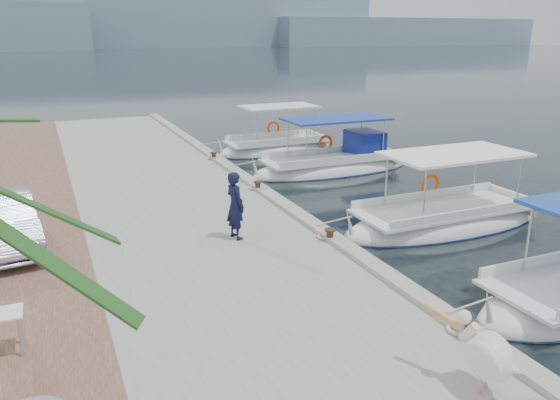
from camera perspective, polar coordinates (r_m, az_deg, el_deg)
The scene contains 13 objects.
ground at distance 13.09m, azimuth 9.70°, elevation -8.28°, with size 400.00×400.00×0.00m, color black.
concrete_quay at distance 16.14m, azimuth -9.16°, elevation -2.30°, with size 6.00×40.00×0.50m, color gray.
quay_curb at distance 16.89m, azimuth -0.07°, elevation -0.08°, with size 0.44×40.00×0.12m, color gray.
cobblestone_strip at distance 15.78m, azimuth -27.04°, elevation -4.50°, with size 4.00×40.00×0.50m, color brown.
distant_hills at distance 214.39m, azimuth -14.50°, elevation 17.20°, with size 330.00×60.00×18.00m.
fishing_caique_c at distance 17.02m, azimuth 16.75°, elevation -2.24°, with size 6.79×2.43×2.83m.
fishing_caique_d at distance 22.85m, azimuth 5.59°, elevation 3.48°, with size 7.05×2.33×2.83m.
fishing_caique_e at distance 26.40m, azimuth -0.40°, elevation 5.27°, with size 5.83×2.27×2.83m.
mooring_bollards at distance 13.82m, azimuth 5.24°, elevation -3.56°, with size 0.28×20.28×0.33m.
pelican at distance 8.73m, azimuth 20.61°, elevation -14.83°, with size 0.82×1.49×1.16m.
fisherman at distance 13.81m, azimuth -4.70°, elevation -0.57°, with size 0.64×0.42×1.75m, color black.
parked_car at distance 14.86m, azimuth -26.85°, elevation -2.05°, with size 1.38×3.95×1.30m, color silver.
folding_table at distance 10.12m, azimuth -26.71°, elevation -11.52°, with size 0.55×0.55×0.73m.
Camera 1 is at (-6.65, -9.80, 5.57)m, focal length 35.00 mm.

